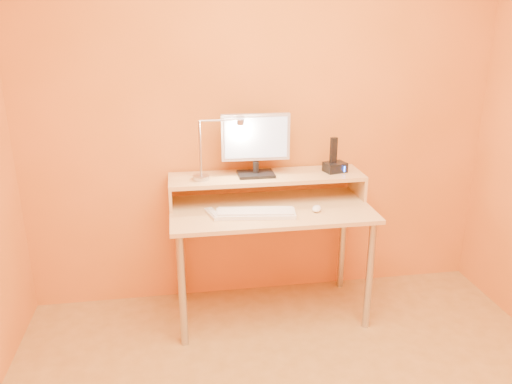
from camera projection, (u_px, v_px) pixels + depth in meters
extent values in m
cube|color=orange|center=(262.00, 110.00, 3.14)|extent=(3.00, 0.04, 2.50)
cylinder|color=#AFAFB8|center=(182.00, 291.00, 2.82)|extent=(0.04, 0.04, 0.69)
cylinder|color=#AFAFB8|center=(369.00, 276.00, 2.99)|extent=(0.04, 0.04, 0.69)
cylinder|color=#AFAFB8|center=(181.00, 252.00, 3.29)|extent=(0.04, 0.04, 0.69)
cylinder|color=#AFAFB8|center=(342.00, 241.00, 3.45)|extent=(0.04, 0.04, 0.69)
cube|color=tan|center=(271.00, 210.00, 3.02)|extent=(1.20, 0.60, 0.02)
cube|color=tan|center=(170.00, 194.00, 3.04)|extent=(0.02, 0.30, 0.14)
cube|color=tan|center=(357.00, 184.00, 3.22)|extent=(0.02, 0.30, 0.14)
cube|color=tan|center=(267.00, 177.00, 3.11)|extent=(1.20, 0.30, 0.02)
cube|color=black|center=(256.00, 174.00, 3.09)|extent=(0.22, 0.16, 0.02)
cylinder|color=black|center=(256.00, 167.00, 3.08)|extent=(0.04, 0.04, 0.07)
cube|color=silver|center=(256.00, 137.00, 3.02)|extent=(0.41, 0.05, 0.28)
cube|color=black|center=(255.00, 136.00, 3.05)|extent=(0.37, 0.02, 0.24)
cube|color=#B1C5E9|center=(256.00, 138.00, 3.01)|extent=(0.38, 0.02, 0.24)
cylinder|color=#AFAFB8|center=(201.00, 178.00, 3.01)|extent=(0.10, 0.10, 0.02)
cylinder|color=#AFAFB8|center=(200.00, 149.00, 2.95)|extent=(0.01, 0.01, 0.33)
cylinder|color=#AFAFB8|center=(220.00, 120.00, 2.92)|extent=(0.24, 0.01, 0.01)
cylinder|color=#AFAFB8|center=(240.00, 122.00, 2.94)|extent=(0.04, 0.04, 0.03)
cylinder|color=#FFEAC6|center=(240.00, 125.00, 2.94)|extent=(0.03, 0.03, 0.00)
cube|color=black|center=(335.00, 167.00, 3.16)|extent=(0.15, 0.13, 0.06)
cube|color=black|center=(334.00, 150.00, 3.12)|extent=(0.04, 0.03, 0.16)
cube|color=blue|center=(345.00, 169.00, 3.12)|extent=(0.01, 0.00, 0.04)
cube|color=white|center=(256.00, 214.00, 2.90)|extent=(0.47, 0.20, 0.02)
ellipsoid|color=white|center=(317.00, 209.00, 2.96)|extent=(0.09, 0.11, 0.03)
cube|color=white|center=(213.00, 214.00, 2.90)|extent=(0.09, 0.18, 0.02)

